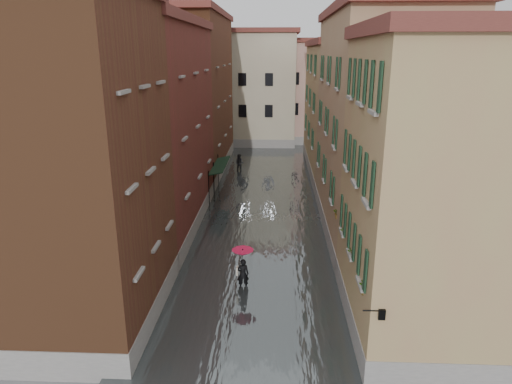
# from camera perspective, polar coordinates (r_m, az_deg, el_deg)

# --- Properties ---
(ground) EXTENTS (120.00, 120.00, 0.00)m
(ground) POSITION_cam_1_polar(r_m,az_deg,el_deg) (21.91, -0.17, -13.00)
(ground) COLOR #5F6062
(ground) RESTS_ON ground
(floodwater) EXTENTS (10.00, 60.00, 0.20)m
(floodwater) POSITION_cam_1_polar(r_m,az_deg,el_deg) (33.74, 0.90, -1.69)
(floodwater) COLOR #474E4F
(floodwater) RESTS_ON ground
(building_left_near) EXTENTS (6.00, 8.00, 13.00)m
(building_left_near) POSITION_cam_1_polar(r_m,az_deg,el_deg) (19.22, -21.85, 2.35)
(building_left_near) COLOR brown
(building_left_near) RESTS_ON ground
(building_left_mid) EXTENTS (6.00, 14.00, 12.50)m
(building_left_mid) POSITION_cam_1_polar(r_m,az_deg,el_deg) (29.41, -13.17, 7.41)
(building_left_mid) COLOR maroon
(building_left_mid) RESTS_ON ground
(building_left_far) EXTENTS (6.00, 16.00, 14.00)m
(building_left_far) POSITION_cam_1_polar(r_m,az_deg,el_deg) (43.83, -7.99, 11.76)
(building_left_far) COLOR brown
(building_left_far) RESTS_ON ground
(building_right_near) EXTENTS (6.00, 8.00, 11.50)m
(building_right_near) POSITION_cam_1_polar(r_m,az_deg,el_deg) (18.73, 21.41, -0.36)
(building_right_near) COLOR #A97B57
(building_right_near) RESTS_ON ground
(building_right_mid) EXTENTS (6.00, 14.00, 13.00)m
(building_right_mid) POSITION_cam_1_polar(r_m,az_deg,el_deg) (28.93, 14.83, 7.64)
(building_right_mid) COLOR #A08461
(building_right_mid) RESTS_ON ground
(building_right_far) EXTENTS (6.00, 16.00, 11.50)m
(building_right_far) POSITION_cam_1_polar(r_m,az_deg,el_deg) (43.66, 10.75, 9.96)
(building_right_far) COLOR #A97B57
(building_right_far) RESTS_ON ground
(building_end_cream) EXTENTS (12.00, 9.00, 13.00)m
(building_end_cream) POSITION_cam_1_polar(r_m,az_deg,el_deg) (57.23, -1.37, 12.65)
(building_end_cream) COLOR beige
(building_end_cream) RESTS_ON ground
(building_end_pink) EXTENTS (10.00, 9.00, 12.00)m
(building_end_pink) POSITION_cam_1_polar(r_m,az_deg,el_deg) (59.35, 7.68, 12.18)
(building_end_pink) COLOR tan
(building_end_pink) RESTS_ON ground
(awning_near) EXTENTS (1.09, 2.74, 2.80)m
(awning_near) POSITION_cam_1_polar(r_m,az_deg,el_deg) (34.29, -4.88, 2.67)
(awning_near) COLOR black
(awning_near) RESTS_ON ground
(awning_far) EXTENTS (1.09, 2.99, 2.80)m
(awning_far) POSITION_cam_1_polar(r_m,az_deg,el_deg) (36.89, -4.34, 3.73)
(awning_far) COLOR black
(awning_far) RESTS_ON ground
(wall_lantern) EXTENTS (0.71, 0.22, 0.35)m
(wall_lantern) POSITION_cam_1_polar(r_m,az_deg,el_deg) (15.57, 15.34, -14.44)
(wall_lantern) COLOR black
(wall_lantern) RESTS_ON ground
(window_planters) EXTENTS (0.59, 8.35, 0.84)m
(window_planters) POSITION_cam_1_polar(r_m,az_deg,el_deg) (19.82, 11.74, -5.44)
(window_planters) COLOR #9E6433
(window_planters) RESTS_ON ground
(pedestrian_main) EXTENTS (1.05, 1.05, 2.06)m
(pedestrian_main) POSITION_cam_1_polar(r_m,az_deg,el_deg) (21.97, -1.67, -9.00)
(pedestrian_main) COLOR black
(pedestrian_main) RESTS_ON ground
(pedestrian_far) EXTENTS (0.96, 0.82, 1.75)m
(pedestrian_far) POSITION_cam_1_polar(r_m,az_deg,el_deg) (43.26, -2.08, 3.61)
(pedestrian_far) COLOR black
(pedestrian_far) RESTS_ON ground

